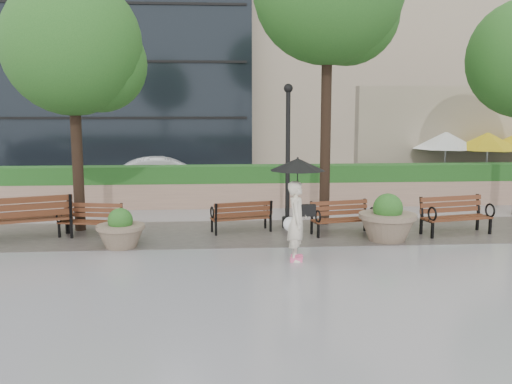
{
  "coord_description": "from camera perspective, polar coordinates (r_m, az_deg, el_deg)",
  "views": [
    {
      "loc": [
        -0.9,
        -11.35,
        3.22
      ],
      "look_at": [
        0.15,
        2.81,
        1.1
      ],
      "focal_mm": 40.0,
      "sensor_mm": 36.0,
      "label": 1
    }
  ],
  "objects": [
    {
      "name": "tree_0",
      "position": [
        15.52,
        -17.26,
        13.3
      ],
      "size": [
        3.58,
        3.51,
        6.5
      ],
      "color": "black",
      "rests_on": "ground"
    },
    {
      "name": "patio_umb_yellow_a",
      "position": [
        22.35,
        22.17,
        4.71
      ],
      "size": [
        2.5,
        2.5,
        2.3
      ],
      "color": "black",
      "rests_on": "ground"
    },
    {
      "name": "asphalt_street",
      "position": [
        22.6,
        -1.9,
        0.3
      ],
      "size": [
        40.0,
        7.0,
        0.0
      ],
      "primitive_type": "cube",
      "color": "black",
      "rests_on": "ground"
    },
    {
      "name": "cafe_wall",
      "position": [
        23.78,
        21.8,
        4.95
      ],
      "size": [
        10.0,
        0.6,
        4.0
      ],
      "primitive_type": "cube",
      "color": "tan",
      "rests_on": "ground"
    },
    {
      "name": "hedge_wall",
      "position": [
        18.55,
        -1.4,
        0.57
      ],
      "size": [
        24.0,
        0.8,
        1.35
      ],
      "color": "tan",
      "rests_on": "ground"
    },
    {
      "name": "bench_3",
      "position": [
        14.68,
        8.61,
        -3.27
      ],
      "size": [
        1.67,
        0.95,
        0.85
      ],
      "rotation": [
        0.0,
        0.0,
        0.21
      ],
      "color": "#552C18",
      "rests_on": "ground"
    },
    {
      "name": "planter_right",
      "position": [
        14.18,
        13.01,
        -2.98
      ],
      "size": [
        1.38,
        1.38,
        1.16
      ],
      "color": "#7F6B56",
      "rests_on": "ground"
    },
    {
      "name": "lamppost",
      "position": [
        15.14,
        3.19,
        2.63
      ],
      "size": [
        0.28,
        0.28,
        3.82
      ],
      "color": "black",
      "rests_on": "ground"
    },
    {
      "name": "pedestrian",
      "position": [
        11.96,
        4.13,
        -0.69
      ],
      "size": [
        1.18,
        1.18,
        2.16
      ],
      "rotation": [
        0.0,
        0.0,
        1.37
      ],
      "color": "beige",
      "rests_on": "ground"
    },
    {
      "name": "bench_0",
      "position": [
        15.01,
        -21.81,
        -3.23
      ],
      "size": [
        2.2,
        1.44,
        1.1
      ],
      "rotation": [
        0.0,
        0.0,
        3.47
      ],
      "color": "#552C18",
      "rests_on": "ground"
    },
    {
      "name": "patio_umb_white",
      "position": [
        22.32,
        18.46,
        4.9
      ],
      "size": [
        2.5,
        2.5,
        2.3
      ],
      "color": "black",
      "rests_on": "ground"
    },
    {
      "name": "bench_2",
      "position": [
        14.78,
        -1.47,
        -3.12
      ],
      "size": [
        1.63,
        0.96,
        0.83
      ],
      "rotation": [
        0.0,
        0.0,
        3.38
      ],
      "color": "#552C18",
      "rests_on": "ground"
    },
    {
      "name": "car_right",
      "position": [
        21.5,
        -8.92,
        1.61
      ],
      "size": [
        4.3,
        1.98,
        1.37
      ],
      "primitive_type": "imported",
      "rotation": [
        0.0,
        0.0,
        1.7
      ],
      "color": "white",
      "rests_on": "ground"
    },
    {
      "name": "bench_1",
      "position": [
        14.89,
        -16.2,
        -3.38
      ],
      "size": [
        1.61,
        0.88,
        0.82
      ],
      "rotation": [
        0.0,
        0.0,
        -0.19
      ],
      "color": "#552C18",
      "rests_on": "ground"
    },
    {
      "name": "cobble_strip",
      "position": [
        14.73,
        -0.62,
        -4.11
      ],
      "size": [
        28.0,
        3.2,
        0.01
      ],
      "primitive_type": "cube",
      "color": "#383330",
      "rests_on": "ground"
    },
    {
      "name": "cafe_hedge",
      "position": [
        21.74,
        22.91,
        0.5
      ],
      "size": [
        8.0,
        0.5,
        0.9
      ],
      "primitive_type": "cube",
      "color": "#1C4717",
      "rests_on": "ground"
    },
    {
      "name": "ground",
      "position": [
        11.83,
        0.3,
        -7.29
      ],
      "size": [
        100.0,
        100.0,
        0.0
      ],
      "primitive_type": "plane",
      "color": "gray",
      "rests_on": "ground"
    },
    {
      "name": "bench_4",
      "position": [
        15.39,
        19.33,
        -2.99
      ],
      "size": [
        1.88,
        1.07,
        0.96
      ],
      "rotation": [
        0.0,
        0.0,
        0.22
      ],
      "color": "#552C18",
      "rests_on": "ground"
    },
    {
      "name": "planter_left",
      "position": [
        13.52,
        -13.38,
        -3.94
      ],
      "size": [
        1.11,
        1.11,
        0.93
      ],
      "color": "#7F6B56",
      "rests_on": "ground"
    }
  ]
}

